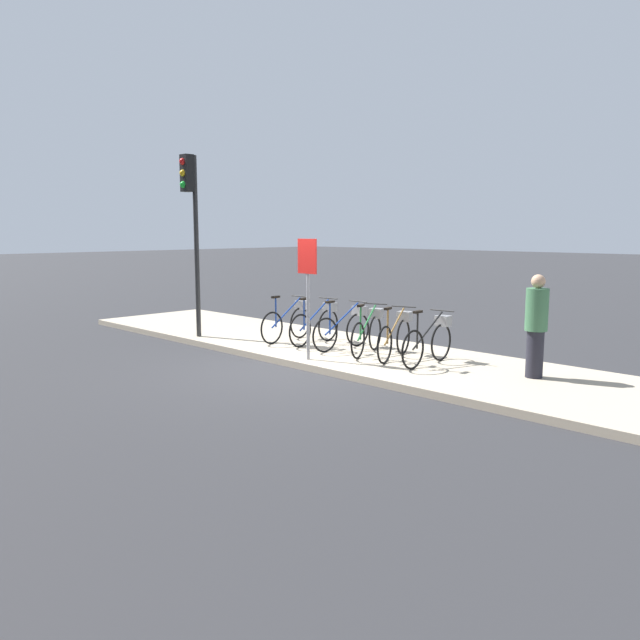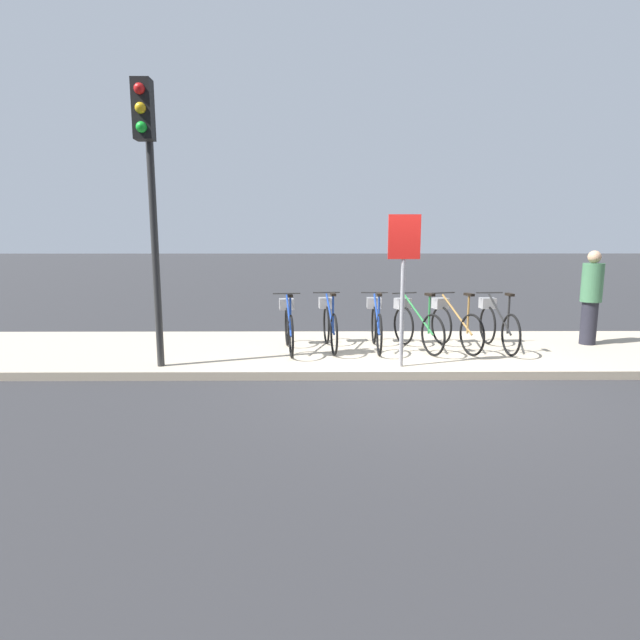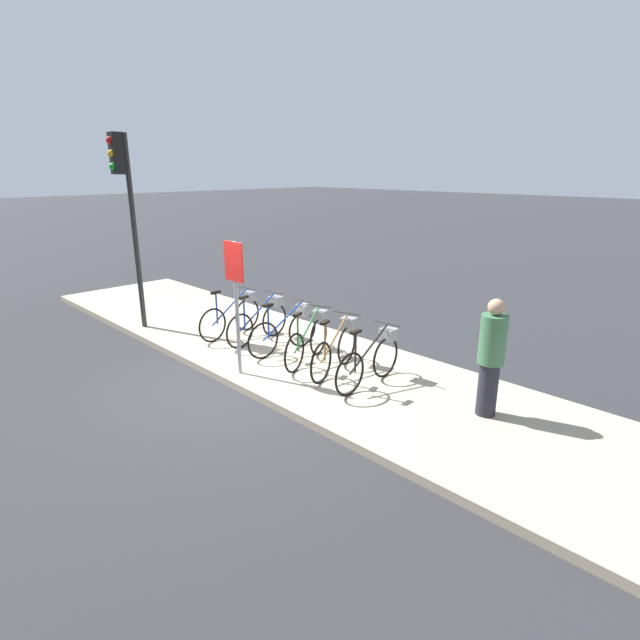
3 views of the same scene
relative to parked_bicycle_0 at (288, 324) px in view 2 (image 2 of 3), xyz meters
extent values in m
plane|color=#2D2D30|center=(1.73, -1.37, -0.55)|extent=(120.00, 120.00, 0.00)
cube|color=#B7A88E|center=(1.73, 0.13, -0.49)|extent=(14.86, 3.01, 0.12)
torus|color=black|center=(0.07, -0.54, -0.10)|extent=(0.12, 0.66, 0.66)
torus|color=black|center=(-0.05, 0.35, -0.10)|extent=(0.12, 0.66, 0.66)
cylinder|color=navy|center=(0.01, -0.10, 0.17)|extent=(0.15, 0.91, 0.56)
cylinder|color=navy|center=(0.05, -0.42, 0.20)|extent=(0.04, 0.04, 0.59)
cube|color=black|center=(0.05, -0.42, 0.51)|extent=(0.10, 0.21, 0.04)
cylinder|color=#262626|center=(-0.05, 0.35, 0.46)|extent=(0.46, 0.08, 0.02)
cube|color=gray|center=(-0.05, 0.40, 0.27)|extent=(0.26, 0.23, 0.18)
torus|color=black|center=(0.72, -0.39, -0.10)|extent=(0.11, 0.66, 0.66)
torus|color=black|center=(0.62, 0.51, -0.10)|extent=(0.11, 0.66, 0.66)
cylinder|color=navy|center=(0.67, 0.06, 0.17)|extent=(0.13, 0.91, 0.56)
cylinder|color=navy|center=(0.71, -0.27, 0.20)|extent=(0.04, 0.04, 0.59)
cube|color=black|center=(0.71, -0.27, 0.51)|extent=(0.09, 0.21, 0.04)
cylinder|color=#262626|center=(0.62, 0.51, 0.46)|extent=(0.46, 0.08, 0.02)
cube|color=gray|center=(0.62, 0.56, 0.27)|extent=(0.26, 0.23, 0.18)
torus|color=black|center=(1.42, -0.41, -0.10)|extent=(0.05, 0.66, 0.66)
torus|color=black|center=(1.44, 0.49, -0.10)|extent=(0.05, 0.66, 0.66)
cylinder|color=navy|center=(1.43, 0.04, 0.17)|extent=(0.05, 0.92, 0.56)
cylinder|color=navy|center=(1.42, -0.29, 0.20)|extent=(0.03, 0.03, 0.59)
cube|color=black|center=(1.42, -0.29, 0.51)|extent=(0.07, 0.20, 0.04)
cylinder|color=#262626|center=(1.44, 0.49, 0.46)|extent=(0.46, 0.03, 0.02)
cube|color=gray|center=(1.44, 0.54, 0.27)|extent=(0.24, 0.20, 0.18)
torus|color=black|center=(2.24, -0.43, -0.10)|extent=(0.26, 0.63, 0.66)
torus|color=black|center=(1.94, 0.42, -0.10)|extent=(0.26, 0.63, 0.66)
cylinder|color=#267238|center=(2.09, -0.01, 0.17)|extent=(0.34, 0.87, 0.56)
cylinder|color=#267238|center=(2.20, -0.31, 0.20)|extent=(0.04, 0.04, 0.59)
cube|color=black|center=(2.20, -0.31, 0.51)|extent=(0.13, 0.21, 0.04)
cylinder|color=#262626|center=(1.94, 0.42, 0.46)|extent=(0.44, 0.18, 0.02)
cube|color=gray|center=(1.92, 0.46, 0.27)|extent=(0.29, 0.27, 0.18)
torus|color=black|center=(2.84, -0.43, -0.10)|extent=(0.22, 0.64, 0.66)
torus|color=black|center=(2.59, 0.44, -0.10)|extent=(0.22, 0.64, 0.66)
cylinder|color=olive|center=(2.72, 0.00, 0.17)|extent=(0.29, 0.89, 0.56)
cylinder|color=olive|center=(2.81, -0.31, 0.20)|extent=(0.04, 0.04, 0.59)
cube|color=black|center=(2.81, -0.31, 0.51)|extent=(0.12, 0.21, 0.04)
cylinder|color=#262626|center=(2.59, 0.44, 0.46)|extent=(0.45, 0.15, 0.02)
cube|color=gray|center=(2.57, 0.48, 0.27)|extent=(0.29, 0.26, 0.18)
torus|color=black|center=(3.44, -0.44, -0.10)|extent=(0.08, 0.66, 0.66)
torus|color=black|center=(3.39, 0.46, -0.10)|extent=(0.08, 0.66, 0.66)
cylinder|color=black|center=(3.41, 0.01, 0.17)|extent=(0.09, 0.92, 0.56)
cylinder|color=black|center=(3.43, -0.32, 0.20)|extent=(0.03, 0.03, 0.59)
cube|color=black|center=(3.43, -0.32, 0.51)|extent=(0.08, 0.20, 0.04)
cylinder|color=#262626|center=(3.39, 0.46, 0.46)|extent=(0.46, 0.05, 0.02)
cube|color=gray|center=(3.38, 0.51, 0.27)|extent=(0.25, 0.21, 0.18)
cylinder|color=#23232D|center=(5.11, 0.43, -0.06)|extent=(0.26, 0.26, 0.73)
cylinder|color=#3F724C|center=(5.11, 0.43, 0.63)|extent=(0.34, 0.34, 0.65)
sphere|color=tan|center=(5.11, 0.43, 1.06)|extent=(0.21, 0.21, 0.21)
cylinder|color=#2D2D2D|center=(-1.76, -1.02, 1.47)|extent=(0.10, 0.10, 3.79)
cube|color=black|center=(-1.76, -1.20, 2.99)|extent=(0.24, 0.20, 0.75)
sphere|color=red|center=(-1.76, -1.30, 3.22)|extent=(0.14, 0.14, 0.14)
sphere|color=gold|center=(-1.76, -1.30, 2.99)|extent=(0.14, 0.14, 0.14)
sphere|color=green|center=(-1.76, -1.30, 2.76)|extent=(0.14, 0.14, 0.14)
cylinder|color=#99999E|center=(1.65, -1.07, 0.63)|extent=(0.06, 0.06, 2.11)
cube|color=red|center=(1.65, -1.09, 1.39)|extent=(0.44, 0.03, 0.60)
camera|label=1|loc=(9.35, -8.61, 1.82)|focal=35.00mm
camera|label=2|loc=(0.46, -7.94, 1.36)|focal=28.00mm
camera|label=3|loc=(7.83, -5.40, 2.74)|focal=28.00mm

